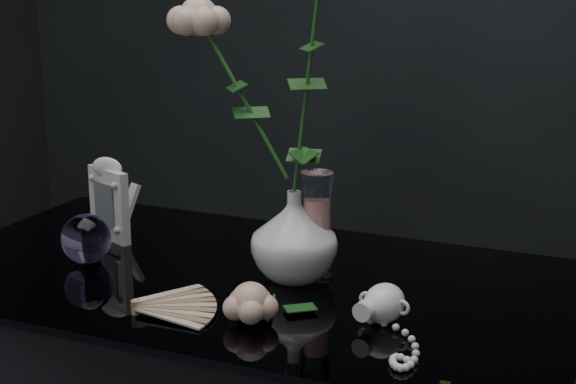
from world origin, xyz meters
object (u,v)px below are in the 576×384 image
at_px(loose_rose, 250,302).
at_px(pearl_jar, 384,302).
at_px(picture_frame, 109,199).
at_px(paperweight, 86,239).
at_px(vase, 294,236).
at_px(wine_glass, 317,226).

xyz_separation_m(loose_rose, pearl_jar, (0.17, 0.08, -0.00)).
bearing_deg(picture_frame, paperweight, -48.94).
height_order(paperweight, pearl_jar, paperweight).
relative_size(vase, paperweight, 1.71).
xyz_separation_m(vase, picture_frame, (-0.38, 0.05, 0.00)).
distance_m(paperweight, loose_rose, 0.37).
bearing_deg(wine_glass, paperweight, -166.92).
distance_m(vase, wine_glass, 0.04).
height_order(picture_frame, pearl_jar, picture_frame).
bearing_deg(picture_frame, loose_rose, -6.83).
relative_size(picture_frame, pearl_jar, 0.75).
distance_m(wine_glass, pearl_jar, 0.20).
bearing_deg(vase, loose_rose, -86.31).
relative_size(vase, loose_rose, 0.84).
bearing_deg(pearl_jar, picture_frame, 173.93).
height_order(vase, picture_frame, picture_frame).
distance_m(wine_glass, loose_rose, 0.21).
xyz_separation_m(wine_glass, loose_rose, (-0.02, -0.20, -0.06)).
relative_size(vase, pearl_jar, 0.71).
xyz_separation_m(picture_frame, paperweight, (0.04, -0.12, -0.03)).
bearing_deg(pearl_jar, paperweight, -174.27).
bearing_deg(vase, picture_frame, 171.90).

